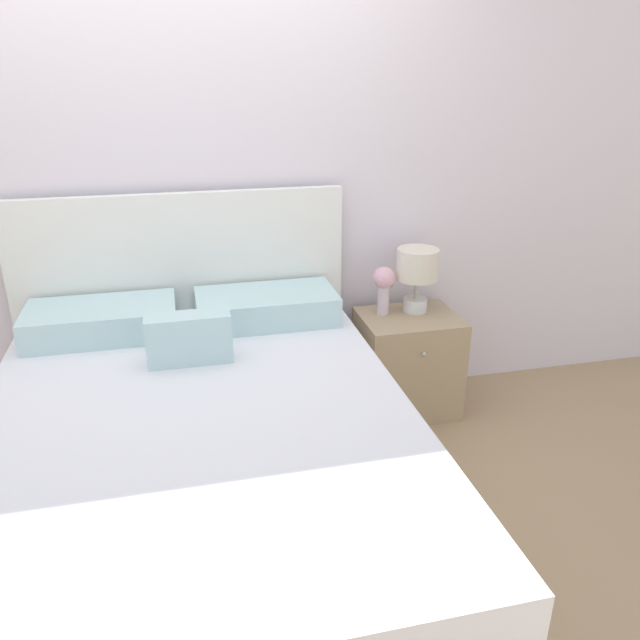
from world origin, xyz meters
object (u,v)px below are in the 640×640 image
(nightstand, at_px, (407,363))
(table_lamp, at_px, (417,270))
(flower_vase, at_px, (384,284))
(bed, at_px, (201,467))

(nightstand, bearing_deg, table_lamp, 52.32)
(table_lamp, bearing_deg, flower_vase, -179.43)
(bed, xyz_separation_m, flower_vase, (1.01, 0.83, 0.38))
(bed, xyz_separation_m, nightstand, (1.14, 0.76, -0.05))
(bed, bearing_deg, nightstand, 33.88)
(bed, relative_size, flower_vase, 8.24)
(bed, height_order, nightstand, bed)
(bed, height_order, flower_vase, bed)
(bed, relative_size, nightstand, 3.86)
(nightstand, height_order, table_lamp, table_lamp)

